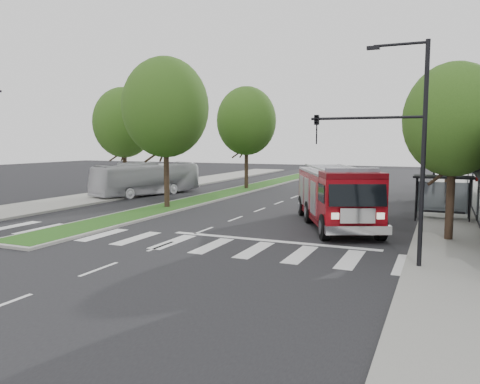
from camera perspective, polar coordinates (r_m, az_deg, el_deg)
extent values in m
plane|color=black|center=(24.15, -4.44, -4.72)|extent=(140.00, 140.00, 0.00)
cube|color=gray|center=(31.30, 25.76, -2.68)|extent=(5.00, 80.00, 0.15)
cube|color=gray|center=(40.43, -16.05, -0.44)|extent=(5.00, 80.00, 0.15)
cube|color=gray|center=(42.78, -0.26, 0.14)|extent=(3.00, 50.00, 0.14)
cube|color=#184F16|center=(42.78, -0.26, 0.24)|extent=(2.60, 49.50, 0.02)
cylinder|color=black|center=(28.57, 20.65, -0.87)|extent=(0.08, 0.08, 2.50)
cylinder|color=black|center=(28.58, 26.26, -1.11)|extent=(0.08, 0.08, 2.50)
cylinder|color=black|center=(29.76, 20.77, -0.61)|extent=(0.08, 0.08, 2.50)
cylinder|color=black|center=(29.77, 26.16, -0.84)|extent=(0.08, 0.08, 2.50)
cube|color=black|center=(29.02, 23.57, 1.69)|extent=(3.20, 1.60, 0.12)
cube|color=#8C99A5|center=(29.82, 23.47, -0.61)|extent=(2.80, 0.04, 1.80)
cube|color=black|center=(29.22, 23.40, -2.22)|extent=(2.40, 0.40, 0.08)
cylinder|color=black|center=(23.11, 24.23, -1.04)|extent=(0.36, 0.36, 3.74)
ellipsoid|color=#1E3A10|center=(22.97, 24.64, 8.04)|extent=(4.40, 4.40, 5.06)
cylinder|color=black|center=(35.03, 24.04, 1.77)|extent=(0.36, 0.36, 4.40)
ellipsoid|color=#1E3A10|center=(35.00, 24.35, 8.81)|extent=(5.60, 5.60, 6.44)
cylinder|color=black|center=(45.02, 23.93, 2.35)|extent=(0.36, 0.36, 3.96)
ellipsoid|color=#1E3A10|center=(44.97, 24.15, 7.27)|extent=(5.00, 5.00, 5.75)
cylinder|color=black|center=(32.01, -8.95, 2.07)|extent=(0.36, 0.36, 4.62)
ellipsoid|color=#1E3A10|center=(32.02, -9.08, 10.15)|extent=(5.80, 5.80, 6.67)
cylinder|color=black|center=(44.45, 0.78, 3.12)|extent=(0.36, 0.36, 4.40)
ellipsoid|color=#1E3A10|center=(44.43, 0.79, 8.66)|extent=(5.60, 5.60, 6.44)
cylinder|color=black|center=(41.51, -13.84, 2.58)|extent=(0.36, 0.36, 4.18)
ellipsoid|color=#1E3A10|center=(41.47, -13.99, 8.22)|extent=(5.20, 5.20, 5.98)
cylinder|color=black|center=(17.47, 21.45, 3.94)|extent=(0.16, 0.16, 8.00)
cylinder|color=black|center=(17.83, 18.95, 16.67)|extent=(1.80, 0.10, 0.10)
cube|color=black|center=(17.93, 15.95, 16.55)|extent=(0.45, 0.20, 0.12)
cylinder|color=black|center=(17.67, 15.06, 8.72)|extent=(4.00, 0.10, 0.10)
imported|color=black|center=(18.01, 9.31, 7.52)|extent=(0.18, 0.22, 1.10)
cylinder|color=black|center=(40.96, 22.69, 4.91)|extent=(0.16, 0.16, 8.00)
cylinder|color=black|center=(41.11, 21.64, 10.40)|extent=(1.80, 0.10, 0.10)
cube|color=black|center=(41.15, 20.36, 10.37)|extent=(0.45, 0.20, 0.12)
cube|color=#510409|center=(25.90, 11.54, -2.83)|extent=(6.35, 9.70, 0.28)
cube|color=maroon|center=(26.61, 11.20, -0.04)|extent=(5.45, 7.66, 2.23)
cube|color=maroon|center=(22.40, 13.43, -1.24)|extent=(3.36, 2.97, 2.34)
cube|color=#B2B2B7|center=(26.52, 11.25, 2.48)|extent=(5.45, 7.66, 0.13)
cylinder|color=#B2B2B7|center=(26.32, 9.11, 2.98)|extent=(2.82, 6.17, 0.11)
cylinder|color=#B2B2B7|center=(26.72, 13.37, 2.93)|extent=(2.82, 6.17, 0.11)
cube|color=silver|center=(21.33, 14.18, -4.51)|extent=(2.81, 1.53, 0.39)
cube|color=#8C99A5|center=(22.26, 13.52, 2.61)|extent=(2.40, 1.35, 0.20)
cylinder|color=black|center=(21.97, 10.30, -4.26)|extent=(0.85, 1.28, 1.23)
cylinder|color=black|center=(22.59, 16.73, -4.14)|extent=(0.85, 1.28, 1.23)
cylinder|color=black|center=(26.53, 8.43, -2.44)|extent=(0.85, 1.28, 1.23)
cylinder|color=black|center=(27.04, 13.81, -2.39)|extent=(0.85, 1.28, 1.23)
cylinder|color=black|center=(29.15, 7.62, -1.66)|extent=(0.85, 1.28, 1.23)
cylinder|color=black|center=(29.62, 12.55, -1.63)|extent=(0.85, 1.28, 1.23)
imported|color=silver|center=(40.62, -11.21, 1.59)|extent=(5.16, 10.33, 2.81)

